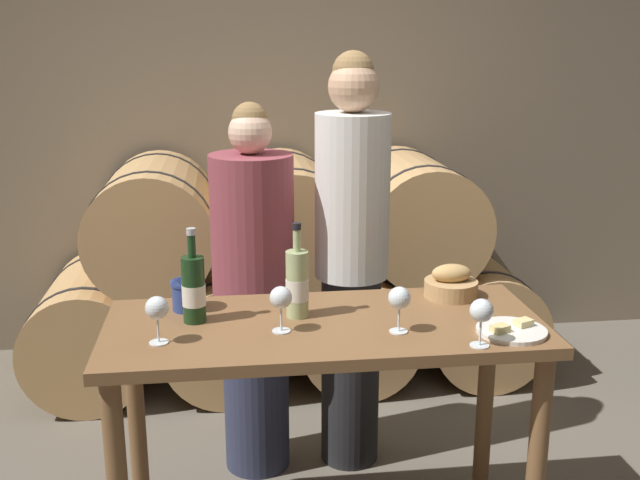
{
  "coord_description": "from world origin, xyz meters",
  "views": [
    {
      "loc": [
        -0.31,
        -2.3,
        1.8
      ],
      "look_at": [
        0.0,
        0.12,
        1.14
      ],
      "focal_mm": 42.0,
      "sensor_mm": 36.0,
      "label": 1
    }
  ],
  "objects_px": {
    "person_left": "(254,292)",
    "bread_basket": "(451,284)",
    "wine_bottle_white": "(297,284)",
    "wine_glass_far_left": "(157,309)",
    "person_right": "(352,260)",
    "blue_crock": "(187,294)",
    "wine_bottle_red": "(194,289)",
    "cheese_plate": "(511,330)",
    "wine_glass_center": "(399,299)",
    "wine_glass_left": "(281,299)",
    "wine_glass_right": "(481,312)",
    "tasting_table": "(325,362)"
  },
  "relations": [
    {
      "from": "wine_bottle_red",
      "to": "bread_basket",
      "type": "height_order",
      "value": "wine_bottle_red"
    },
    {
      "from": "person_left",
      "to": "bread_basket",
      "type": "bearing_deg",
      "value": -31.16
    },
    {
      "from": "cheese_plate",
      "to": "wine_bottle_red",
      "type": "bearing_deg",
      "value": 167.16
    },
    {
      "from": "person_right",
      "to": "wine_glass_far_left",
      "type": "bearing_deg",
      "value": -134.84
    },
    {
      "from": "wine_bottle_white",
      "to": "bread_basket",
      "type": "height_order",
      "value": "wine_bottle_white"
    },
    {
      "from": "wine_bottle_white",
      "to": "cheese_plate",
      "type": "xyz_separation_m",
      "value": [
        0.67,
        -0.23,
        -0.11
      ]
    },
    {
      "from": "person_left",
      "to": "cheese_plate",
      "type": "distance_m",
      "value": 1.12
    },
    {
      "from": "wine_bottle_red",
      "to": "wine_glass_left",
      "type": "relative_size",
      "value": 2.1
    },
    {
      "from": "tasting_table",
      "to": "wine_glass_right",
      "type": "bearing_deg",
      "value": -29.78
    },
    {
      "from": "wine_bottle_white",
      "to": "wine_glass_center",
      "type": "xyz_separation_m",
      "value": [
        0.31,
        -0.18,
        -0.01
      ]
    },
    {
      "from": "wine_bottle_white",
      "to": "wine_glass_right",
      "type": "distance_m",
      "value": 0.62
    },
    {
      "from": "wine_bottle_white",
      "to": "blue_crock",
      "type": "bearing_deg",
      "value": 163.11
    },
    {
      "from": "wine_bottle_white",
      "to": "wine_glass_far_left",
      "type": "bearing_deg",
      "value": -158.49
    },
    {
      "from": "wine_bottle_white",
      "to": "wine_glass_center",
      "type": "bearing_deg",
      "value": -30.4
    },
    {
      "from": "wine_bottle_red",
      "to": "wine_bottle_white",
      "type": "bearing_deg",
      "value": 0.76
    },
    {
      "from": "bread_basket",
      "to": "wine_bottle_white",
      "type": "bearing_deg",
      "value": -167.24
    },
    {
      "from": "blue_crock",
      "to": "wine_glass_left",
      "type": "relative_size",
      "value": 0.75
    },
    {
      "from": "wine_bottle_red",
      "to": "wine_glass_far_left",
      "type": "height_order",
      "value": "wine_bottle_red"
    },
    {
      "from": "wine_bottle_white",
      "to": "wine_glass_far_left",
      "type": "distance_m",
      "value": 0.48
    },
    {
      "from": "person_left",
      "to": "tasting_table",
      "type": "bearing_deg",
      "value": -71.26
    },
    {
      "from": "bread_basket",
      "to": "person_left",
      "type": "bearing_deg",
      "value": 148.84
    },
    {
      "from": "cheese_plate",
      "to": "wine_glass_right",
      "type": "height_order",
      "value": "wine_glass_right"
    },
    {
      "from": "person_left",
      "to": "wine_glass_far_left",
      "type": "distance_m",
      "value": 0.82
    },
    {
      "from": "tasting_table",
      "to": "person_right",
      "type": "relative_size",
      "value": 0.83
    },
    {
      "from": "person_right",
      "to": "wine_glass_left",
      "type": "xyz_separation_m",
      "value": [
        -0.34,
        -0.68,
        0.09
      ]
    },
    {
      "from": "person_left",
      "to": "bread_basket",
      "type": "height_order",
      "value": "person_left"
    },
    {
      "from": "wine_bottle_white",
      "to": "wine_glass_center",
      "type": "distance_m",
      "value": 0.36
    },
    {
      "from": "wine_glass_center",
      "to": "wine_glass_right",
      "type": "distance_m",
      "value": 0.26
    },
    {
      "from": "person_left",
      "to": "wine_glass_center",
      "type": "xyz_separation_m",
      "value": [
        0.44,
        -0.73,
        0.21
      ]
    },
    {
      "from": "cheese_plate",
      "to": "wine_glass_left",
      "type": "relative_size",
      "value": 1.48
    },
    {
      "from": "person_left",
      "to": "blue_crock",
      "type": "relative_size",
      "value": 13.74
    },
    {
      "from": "wine_bottle_white",
      "to": "bread_basket",
      "type": "relative_size",
      "value": 1.68
    },
    {
      "from": "person_left",
      "to": "bread_basket",
      "type": "relative_size",
      "value": 8.05
    },
    {
      "from": "blue_crock",
      "to": "wine_glass_right",
      "type": "relative_size",
      "value": 0.75
    },
    {
      "from": "wine_glass_far_left",
      "to": "bread_basket",
      "type": "bearing_deg",
      "value": 16.7
    },
    {
      "from": "wine_bottle_white",
      "to": "bread_basket",
      "type": "xyz_separation_m",
      "value": [
        0.57,
        0.13,
        -0.07
      ]
    },
    {
      "from": "wine_glass_far_left",
      "to": "wine_glass_right",
      "type": "relative_size",
      "value": 1.0
    },
    {
      "from": "wine_bottle_red",
      "to": "wine_glass_center",
      "type": "height_order",
      "value": "wine_bottle_red"
    },
    {
      "from": "person_right",
      "to": "wine_glass_far_left",
      "type": "distance_m",
      "value": 1.03
    },
    {
      "from": "blue_crock",
      "to": "bread_basket",
      "type": "xyz_separation_m",
      "value": [
        0.94,
        0.02,
        -0.01
      ]
    },
    {
      "from": "wine_bottle_white",
      "to": "person_right",
      "type": "bearing_deg",
      "value": 63.28
    },
    {
      "from": "person_left",
      "to": "wine_bottle_red",
      "type": "distance_m",
      "value": 0.64
    },
    {
      "from": "bread_basket",
      "to": "wine_glass_center",
      "type": "distance_m",
      "value": 0.41
    },
    {
      "from": "wine_bottle_red",
      "to": "wine_glass_center",
      "type": "xyz_separation_m",
      "value": [
        0.65,
        -0.18,
        -0.0
      ]
    },
    {
      "from": "person_right",
      "to": "blue_crock",
      "type": "distance_m",
      "value": 0.79
    },
    {
      "from": "wine_bottle_red",
      "to": "wine_bottle_white",
      "type": "height_order",
      "value": "wine_bottle_white"
    },
    {
      "from": "wine_bottle_red",
      "to": "person_left",
      "type": "bearing_deg",
      "value": 68.83
    },
    {
      "from": "cheese_plate",
      "to": "wine_glass_center",
      "type": "xyz_separation_m",
      "value": [
        -0.36,
        0.05,
        0.1
      ]
    },
    {
      "from": "blue_crock",
      "to": "person_left",
      "type": "bearing_deg",
      "value": 61.02
    },
    {
      "from": "person_right",
      "to": "cheese_plate",
      "type": "bearing_deg",
      "value": -63.89
    }
  ]
}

